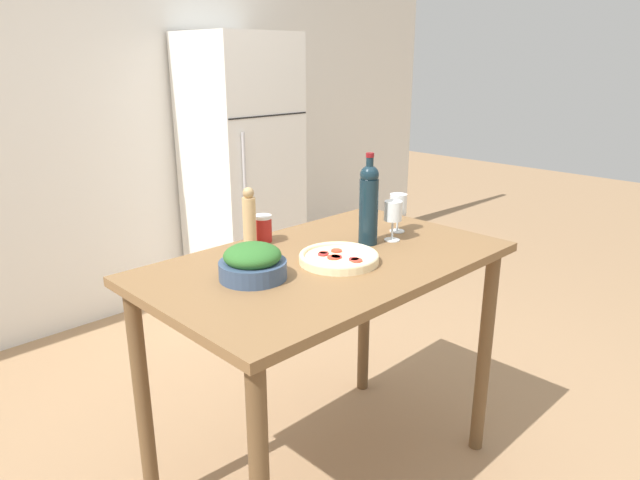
# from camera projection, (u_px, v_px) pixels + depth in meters

# --- Properties ---
(ground_plane) EXTENTS (14.00, 14.00, 0.00)m
(ground_plane) POSITION_uv_depth(u_px,v_px,m) (327.00, 475.00, 2.32)
(ground_plane) COLOR #9E7A56
(wall_back) EXTENTS (6.40, 0.09, 2.60)m
(wall_back) POSITION_uv_depth(u_px,v_px,m) (76.00, 114.00, 3.32)
(wall_back) COLOR silver
(wall_back) RESTS_ON ground_plane
(refrigerator) EXTENTS (0.62, 0.63, 1.77)m
(refrigerator) POSITION_uv_depth(u_px,v_px,m) (242.00, 172.00, 3.82)
(refrigerator) COLOR white
(refrigerator) RESTS_ON ground_plane
(prep_counter) EXTENTS (1.30, 0.78, 0.94)m
(prep_counter) POSITION_uv_depth(u_px,v_px,m) (327.00, 293.00, 2.07)
(prep_counter) COLOR brown
(prep_counter) RESTS_ON ground_plane
(wine_bottle) EXTENTS (0.07, 0.07, 0.35)m
(wine_bottle) POSITION_uv_depth(u_px,v_px,m) (369.00, 203.00, 2.14)
(wine_bottle) COLOR #142833
(wine_bottle) RESTS_ON prep_counter
(wine_glass_near) EXTENTS (0.07, 0.07, 0.16)m
(wine_glass_near) POSITION_uv_depth(u_px,v_px,m) (393.00, 213.00, 2.20)
(wine_glass_near) COLOR silver
(wine_glass_near) RESTS_ON prep_counter
(wine_glass_far) EXTENTS (0.07, 0.07, 0.16)m
(wine_glass_far) POSITION_uv_depth(u_px,v_px,m) (398.00, 205.00, 2.31)
(wine_glass_far) COLOR silver
(wine_glass_far) RESTS_ON prep_counter
(pepper_mill) EXTENTS (0.05, 0.05, 0.23)m
(pepper_mill) POSITION_uv_depth(u_px,v_px,m) (249.00, 219.00, 2.11)
(pepper_mill) COLOR tan
(pepper_mill) RESTS_ON prep_counter
(salad_bowl) EXTENTS (0.22, 0.22, 0.12)m
(salad_bowl) POSITION_uv_depth(u_px,v_px,m) (253.00, 263.00, 1.83)
(salad_bowl) COLOR #384C6B
(salad_bowl) RESTS_ON prep_counter
(homemade_pizza) EXTENTS (0.28, 0.28, 0.03)m
(homemade_pizza) POSITION_uv_depth(u_px,v_px,m) (339.00, 257.00, 1.99)
(homemade_pizza) COLOR beige
(homemade_pizza) RESTS_ON prep_counter
(salt_canister) EXTENTS (0.07, 0.07, 0.10)m
(salt_canister) POSITION_uv_depth(u_px,v_px,m) (263.00, 228.00, 2.20)
(salt_canister) COLOR #B2231E
(salt_canister) RESTS_ON prep_counter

